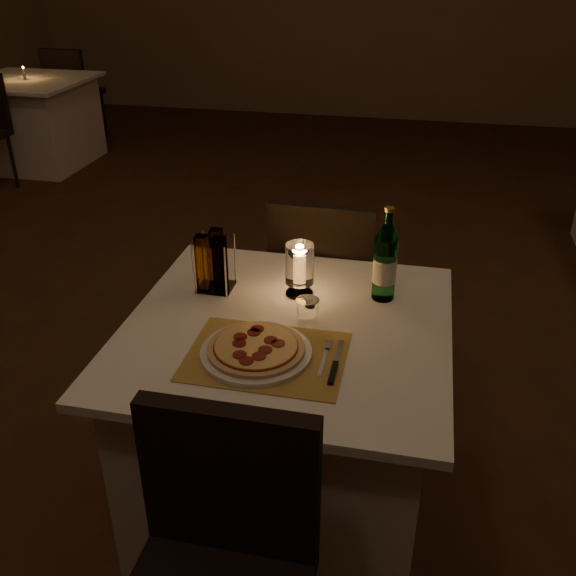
% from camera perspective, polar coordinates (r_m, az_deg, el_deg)
% --- Properties ---
extents(floor, '(8.00, 10.00, 0.02)m').
position_cam_1_polar(floor, '(3.06, -0.31, -7.49)').
color(floor, '#442716').
rests_on(floor, ground).
extents(main_table, '(1.00, 1.00, 0.74)m').
position_cam_1_polar(main_table, '(2.20, -0.11, -11.44)').
color(main_table, white).
rests_on(main_table, ground).
extents(chair_near, '(0.42, 0.42, 0.90)m').
position_cam_1_polar(chair_near, '(1.59, -6.08, -22.76)').
color(chair_near, black).
rests_on(chair_near, ground).
extents(chair_far, '(0.42, 0.42, 0.90)m').
position_cam_1_polar(chair_far, '(2.69, 3.13, 1.08)').
color(chair_far, black).
rests_on(chair_far, ground).
extents(placemat, '(0.45, 0.34, 0.00)m').
position_cam_1_polar(placemat, '(1.84, -1.94, -6.08)').
color(placemat, '#BB9240').
rests_on(placemat, main_table).
extents(plate, '(0.32, 0.32, 0.01)m').
position_cam_1_polar(plate, '(1.84, -2.85, -5.73)').
color(plate, white).
rests_on(plate, placemat).
extents(pizza, '(0.28, 0.28, 0.02)m').
position_cam_1_polar(pizza, '(1.83, -2.87, -5.31)').
color(pizza, '#D8B77F').
rests_on(pizza, plate).
extents(fork, '(0.02, 0.18, 0.00)m').
position_cam_1_polar(fork, '(1.84, 3.34, -6.01)').
color(fork, silver).
rests_on(fork, placemat).
extents(knife, '(0.02, 0.22, 0.01)m').
position_cam_1_polar(knife, '(1.78, 4.14, -7.14)').
color(knife, black).
rests_on(knife, placemat).
extents(tumbler, '(0.07, 0.07, 0.07)m').
position_cam_1_polar(tumbler, '(1.99, 1.73, -1.99)').
color(tumbler, white).
rests_on(tumbler, main_table).
extents(water_bottle, '(0.08, 0.08, 0.32)m').
position_cam_1_polar(water_bottle, '(2.10, 8.63, 2.23)').
color(water_bottle, '#5DAE72').
rests_on(water_bottle, main_table).
extents(hurricane_candle, '(0.09, 0.09, 0.18)m').
position_cam_1_polar(hurricane_candle, '(2.11, 1.03, 2.00)').
color(hurricane_candle, white).
rests_on(hurricane_candle, main_table).
extents(cruet_caddy, '(0.12, 0.12, 0.21)m').
position_cam_1_polar(cruet_caddy, '(2.15, -6.63, 2.13)').
color(cruet_caddy, white).
rests_on(cruet_caddy, main_table).
extents(neighbor_table_left, '(1.00, 1.00, 0.74)m').
position_cam_1_polar(neighbor_table_left, '(6.26, -21.70, 13.54)').
color(neighbor_table_left, white).
rests_on(neighbor_table_left, ground).
extents(neighbor_chair_lb, '(0.42, 0.42, 0.90)m').
position_cam_1_polar(neighbor_chair_lb, '(6.82, -18.75, 16.65)').
color(neighbor_chair_lb, black).
rests_on(neighbor_chair_lb, ground).
extents(neighbor_candle_left, '(0.03, 0.03, 0.11)m').
position_cam_1_polar(neighbor_candle_left, '(6.18, -22.41, 17.22)').
color(neighbor_candle_left, white).
rests_on(neighbor_candle_left, neighbor_table_left).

